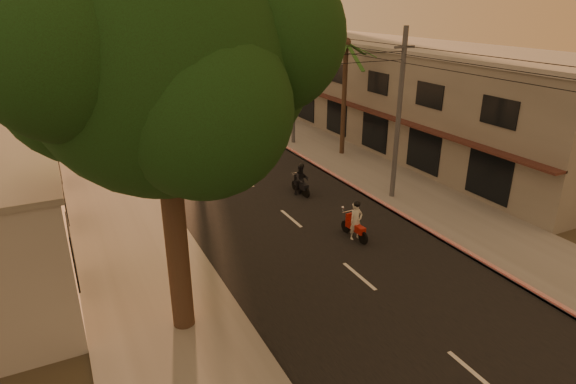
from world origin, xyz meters
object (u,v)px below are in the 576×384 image
at_px(scooter_mid_b, 300,181).
at_px(scooter_far_b, 227,113).
at_px(scooter_far_a, 195,141).
at_px(parked_car, 242,125).
at_px(palm_tree, 346,49).
at_px(broadleaf_tree, 172,65).
at_px(scooter_red, 356,222).
at_px(scooter_mid_a, 301,180).
at_px(scooter_far_c, 174,95).

bearing_deg(scooter_mid_b, scooter_far_b, 84.47).
relative_size(scooter_far_a, parked_car, 0.43).
relative_size(palm_tree, scooter_mid_b, 5.03).
xyz_separation_m(broadleaf_tree, scooter_red, (8.27, 2.67, -7.65)).
height_order(broadleaf_tree, scooter_red, broadleaf_tree).
xyz_separation_m(scooter_red, scooter_far_b, (2.38, 23.86, 0.05)).
distance_m(scooter_far_a, scooter_far_b, 9.22).
relative_size(scooter_mid_a, scooter_mid_b, 1.14).
relative_size(scooter_red, scooter_far_a, 0.98).
height_order(palm_tree, scooter_far_b, palm_tree).
xyz_separation_m(palm_tree, scooter_far_a, (-9.08, 5.01, -6.28)).
height_order(scooter_mid_b, scooter_far_b, scooter_far_b).
height_order(scooter_mid_b, parked_car, scooter_mid_b).
bearing_deg(scooter_red, palm_tree, 57.67).
bearing_deg(palm_tree, broadleaf_tree, -136.52).
distance_m(scooter_mid_a, scooter_mid_b, 0.16).
relative_size(palm_tree, scooter_far_b, 4.19).
height_order(scooter_red, scooter_far_b, scooter_far_b).
bearing_deg(scooter_mid_a, scooter_far_a, 104.24).
height_order(broadleaf_tree, scooter_far_a, broadleaf_tree).
bearing_deg(scooter_red, scooter_mid_b, 84.03).
xyz_separation_m(palm_tree, scooter_red, (-6.34, -11.18, -6.33)).
relative_size(palm_tree, scooter_far_c, 4.37).
xyz_separation_m(palm_tree, scooter_mid_b, (-6.01, -5.19, -6.44)).
relative_size(broadleaf_tree, palm_tree, 1.48).
relative_size(palm_tree, scooter_far_a, 4.16).
relative_size(broadleaf_tree, scooter_far_a, 6.15).
distance_m(broadleaf_tree, scooter_mid_b, 14.47).
bearing_deg(scooter_mid_a, palm_tree, 39.12).
bearing_deg(scooter_mid_b, scooter_mid_a, -95.05).
xyz_separation_m(scooter_red, scooter_mid_a, (0.32, 5.88, 0.00)).
relative_size(scooter_mid_b, scooter_far_b, 0.83).
distance_m(scooter_mid_b, scooter_far_c, 28.67).
xyz_separation_m(palm_tree, scooter_far_b, (-3.96, 12.68, -6.27)).
relative_size(parked_car, scooter_far_c, 2.43).
relative_size(broadleaf_tree, scooter_far_b, 6.19).
bearing_deg(palm_tree, scooter_red, -119.56).
distance_m(scooter_mid_a, scooter_far_c, 28.79).
distance_m(palm_tree, scooter_mid_b, 10.22).
bearing_deg(scooter_far_c, scooter_mid_b, -89.56).
xyz_separation_m(scooter_mid_a, scooter_mid_b, (0.01, 0.12, -0.11)).
relative_size(scooter_mid_a, scooter_far_a, 0.95).
height_order(scooter_far_a, scooter_far_c, scooter_far_a).
bearing_deg(scooter_far_b, palm_tree, -66.75).
bearing_deg(broadleaf_tree, scooter_far_b, 68.13).
height_order(palm_tree, scooter_red, palm_tree).
bearing_deg(palm_tree, parked_car, 117.11).
bearing_deg(scooter_red, broadleaf_tree, -164.86).
distance_m(scooter_mid_b, scooter_far_a, 10.65).
xyz_separation_m(broadleaf_tree, parked_car, (10.37, 22.13, -7.73)).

